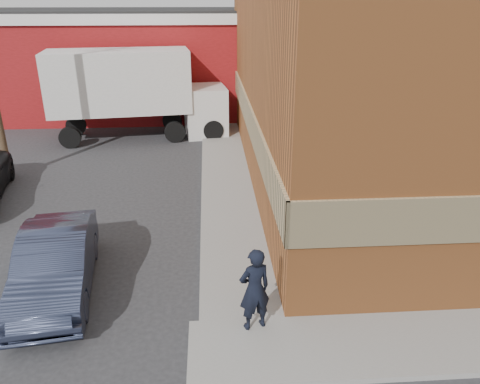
# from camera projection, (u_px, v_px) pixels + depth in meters

# --- Properties ---
(ground) EXTENTS (90.00, 90.00, 0.00)m
(ground) POSITION_uv_depth(u_px,v_px,m) (214.00, 325.00, 9.77)
(ground) COLOR #28282B
(ground) RESTS_ON ground
(brick_building) EXTENTS (14.25, 18.25, 9.36)m
(brick_building) POSITION_uv_depth(u_px,v_px,m) (444.00, 45.00, 16.74)
(brick_building) COLOR #A95D2B
(brick_building) RESTS_ON ground
(sidewalk_west) EXTENTS (1.80, 18.00, 0.12)m
(sidewalk_west) POSITION_uv_depth(u_px,v_px,m) (225.00, 171.00, 18.05)
(sidewalk_west) COLOR gray
(sidewalk_west) RESTS_ON ground
(warehouse) EXTENTS (16.30, 8.30, 5.60)m
(warehouse) POSITION_uv_depth(u_px,v_px,m) (102.00, 61.00, 26.66)
(warehouse) COLOR maroon
(warehouse) RESTS_ON ground
(man) EXTENTS (0.76, 0.61, 1.79)m
(man) POSITION_uv_depth(u_px,v_px,m) (255.00, 289.00, 9.20)
(man) COLOR black
(man) RESTS_ON sidewalk_south
(sedan) EXTENTS (2.11, 4.54, 1.44)m
(sedan) POSITION_uv_depth(u_px,v_px,m) (56.00, 263.00, 10.64)
(sedan) COLOR #2A3147
(sedan) RESTS_ON ground
(box_truck) EXTENTS (8.47, 3.43, 4.07)m
(box_truck) POSITION_uv_depth(u_px,v_px,m) (138.00, 88.00, 21.59)
(box_truck) COLOR silver
(box_truck) RESTS_ON ground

